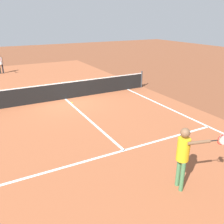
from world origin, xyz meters
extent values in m
plane|color=brown|center=(0.00, 0.00, 0.00)|extent=(60.00, 60.00, 0.00)
cube|color=#9E5433|center=(0.00, 0.00, 0.00)|extent=(10.62, 24.40, 0.00)
cube|color=white|center=(4.11, -5.95, 0.00)|extent=(0.10, 11.89, 0.01)
cube|color=white|center=(0.00, -6.40, 0.00)|extent=(8.22, 0.10, 0.01)
cube|color=white|center=(0.00, -3.20, 0.00)|extent=(0.10, 6.40, 0.01)
cylinder|color=#33383D|center=(5.14, 0.00, 0.54)|extent=(0.09, 0.09, 1.07)
cube|color=black|center=(0.00, 0.00, 0.46)|extent=(10.29, 0.02, 0.91)
cube|color=white|center=(0.00, 0.00, 0.94)|extent=(10.29, 0.03, 0.05)
cylinder|color=#3F7247|center=(0.32, -8.66, 0.43)|extent=(0.11, 0.11, 0.87)
cylinder|color=#3F7247|center=(0.26, -8.88, 0.43)|extent=(0.11, 0.11, 0.87)
cylinder|color=gold|center=(0.29, -8.77, 1.17)|extent=(0.32, 0.32, 0.61)
sphere|color=brown|center=(0.29, -8.77, 1.64)|extent=(0.24, 0.24, 0.24)
cylinder|color=brown|center=(0.33, -8.61, 1.18)|extent=(0.08, 0.08, 0.59)
cylinder|color=brown|center=(0.52, -9.01, 1.43)|extent=(0.59, 0.24, 0.08)
cylinder|color=black|center=(0.91, -9.13, 1.43)|extent=(0.22, 0.09, 0.03)
torus|color=red|center=(1.14, -9.19, 1.43)|extent=(0.28, 0.10, 0.28)
cylinder|color=silver|center=(1.14, -9.19, 1.43)|extent=(0.07, 0.24, 0.25)
cylinder|color=black|center=(-2.33, 8.91, 0.37)|extent=(0.11, 0.11, 0.74)
cylinder|color=black|center=(-2.55, 8.87, 0.37)|extent=(0.11, 0.11, 0.74)
cylinder|color=white|center=(-2.44, 8.89, 1.01)|extent=(0.32, 0.32, 0.52)
cylinder|color=#A87A5B|center=(-2.27, 8.92, 1.01)|extent=(0.08, 0.08, 0.51)
torus|color=red|center=(-2.47, 8.01, 1.22)|extent=(0.07, 0.28, 0.28)
cylinder|color=silver|center=(-2.47, 8.01, 1.22)|extent=(0.25, 0.05, 0.25)
sphere|color=#CCE033|center=(0.09, -0.87, 0.03)|extent=(0.07, 0.07, 0.07)
camera|label=1|loc=(-3.81, -12.61, 4.25)|focal=38.91mm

